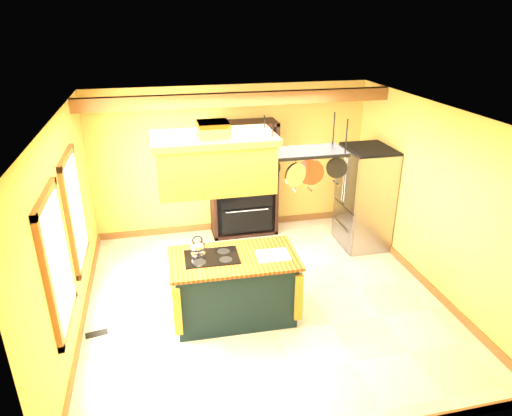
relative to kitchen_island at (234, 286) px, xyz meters
name	(u,v)px	position (x,y,z in m)	size (l,w,h in m)	color
floor	(264,300)	(0.48, 0.27, -0.47)	(5.00, 5.00, 0.00)	beige
ceiling	(265,114)	(0.48, 0.27, 2.23)	(5.00, 5.00, 0.00)	white
wall_back	(232,160)	(0.48, 2.77, 0.88)	(5.00, 0.02, 2.70)	gold
wall_front	(335,334)	(0.48, -2.23, 0.88)	(5.00, 0.02, 2.70)	gold
wall_left	(66,234)	(-2.02, 0.27, 0.88)	(0.02, 5.00, 2.70)	gold
wall_right	(432,199)	(2.98, 0.27, 0.88)	(0.02, 5.00, 2.70)	gold
ceiling_beam	(239,99)	(0.48, 1.97, 2.12)	(5.00, 0.15, 0.20)	brown
window_near	(58,262)	(-1.99, -0.53, 0.93)	(0.06, 1.06, 1.56)	brown
window_far	(75,210)	(-1.99, 0.87, 0.93)	(0.06, 1.06, 1.56)	brown
kitchen_island	(234,286)	(0.00, 0.00, 0.00)	(1.69, 0.97, 1.11)	#13282C
range_hood	(215,160)	(-0.20, 0.00, 1.78)	(1.43, 0.81, 0.80)	#AA792A
pot_rack	(304,159)	(0.91, 0.00, 1.71)	(1.06, 0.50, 0.90)	black
refrigerator	(364,200)	(2.58, 1.60, 0.37)	(0.75, 0.89, 1.74)	#92949A
hutch	(243,190)	(0.64, 2.55, 0.36)	(1.19, 0.54, 2.10)	black
floor_register	(97,334)	(-1.82, 0.01, -0.46)	(0.28, 0.12, 0.01)	black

